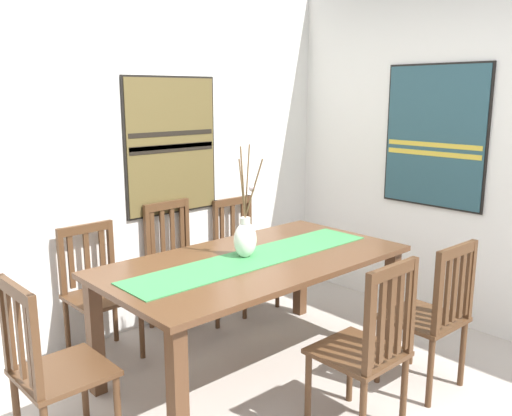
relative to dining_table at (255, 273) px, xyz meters
The scene contains 13 objects.
wall_back 1.34m from the dining_table, 97.84° to the left, with size 6.40×0.12×2.70m, color silver.
wall_side 1.97m from the dining_table, 22.98° to the right, with size 0.12×6.40×2.70m, color silver.
dining_table is the anchor object (origin of this frame).
table_runner 0.10m from the dining_table, 53.13° to the left, with size 1.78×0.36×0.01m, color #388447.
centerpiece_vase 0.24m from the dining_table, 121.41° to the left, with size 0.15×0.22×0.72m.
chair_0 0.91m from the dining_table, 91.40° to the right, with size 0.42×0.42×0.96m.
chair_1 1.09m from the dining_table, 126.85° to the left, with size 0.43×0.43×0.90m.
chair_2 1.32m from the dining_table, behind, with size 0.43×0.43×0.94m.
chair_3 1.10m from the dining_table, 54.69° to the right, with size 0.43×0.43×0.93m.
chair_4 0.91m from the dining_table, 88.27° to the left, with size 0.43×0.43×0.96m.
chair_5 1.13m from the dining_table, 52.82° to the left, with size 0.43×0.43×0.91m.
painting_on_back_wall 1.29m from the dining_table, 83.86° to the left, with size 0.80×0.05×1.04m.
painting_on_side_wall 1.83m from the dining_table, ahead, with size 0.05×0.84×1.09m.
Camera 1 is at (-2.03, -1.68, 1.78)m, focal length 37.97 mm.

